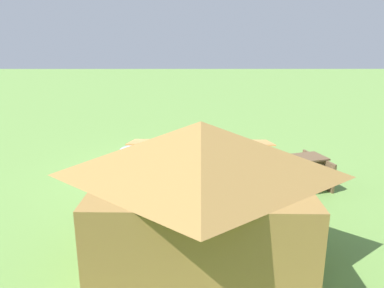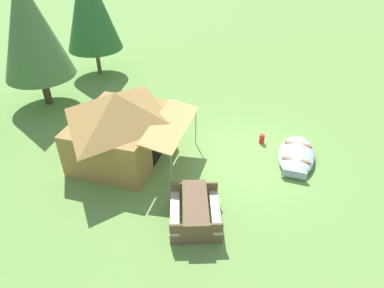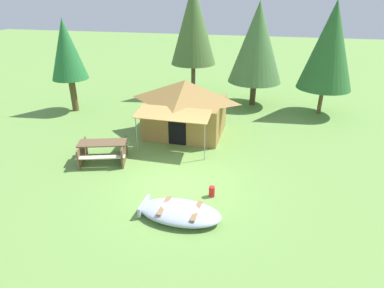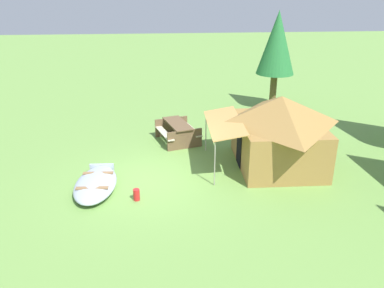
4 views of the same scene
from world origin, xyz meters
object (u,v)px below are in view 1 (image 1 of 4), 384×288
(canvas_cabin_tent, at_px, (200,192))
(cooler_box, at_px, (143,226))
(fuel_can, at_px, (128,163))
(picnic_table, at_px, (291,169))
(beached_rowboat, at_px, (156,150))

(canvas_cabin_tent, height_order, cooler_box, canvas_cabin_tent)
(canvas_cabin_tent, relative_size, cooler_box, 6.77)
(fuel_can, bearing_deg, canvas_cabin_tent, 112.92)
(picnic_table, height_order, fuel_can, picnic_table)
(picnic_table, bearing_deg, beached_rowboat, -36.30)
(picnic_table, xyz_separation_m, cooler_box, (3.54, 2.39, -0.33))
(canvas_cabin_tent, bearing_deg, cooler_box, -40.23)
(canvas_cabin_tent, bearing_deg, fuel_can, -67.08)
(canvas_cabin_tent, xyz_separation_m, picnic_table, (-2.43, -3.33, -0.79))
(beached_rowboat, relative_size, canvas_cabin_tent, 0.63)
(picnic_table, distance_m, cooler_box, 4.28)
(beached_rowboat, relative_size, cooler_box, 4.25)
(canvas_cabin_tent, bearing_deg, picnic_table, -126.17)
(fuel_can, bearing_deg, picnic_table, 161.86)
(beached_rowboat, bearing_deg, picnic_table, 143.70)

